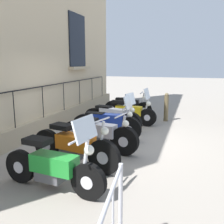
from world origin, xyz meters
TOP-DOWN VIEW (x-y plane):
  - ground_plane at (0.00, 0.00)m, footprint 60.00×60.00m
  - motorcycle_green at (-0.14, -3.01)m, footprint 2.01×0.71m
  - motorcycle_orange at (-0.25, -2.00)m, footprint 2.13×0.83m
  - motorcycle_silver at (-0.12, -0.92)m, footprint 2.08×0.69m
  - motorcycle_blue at (-0.24, 0.00)m, footprint 2.00×0.67m
  - motorcycle_white at (-0.36, 0.95)m, footprint 2.02×0.76m
  - motorcycle_yellow at (-0.10, 1.92)m, footprint 2.05×0.58m
  - motorcycle_black at (-0.38, 3.03)m, footprint 1.89×0.60m
  - bollard at (1.10, 2.84)m, footprint 0.16×0.16m

SIDE VIEW (x-z plane):
  - ground_plane at x=0.00m, z-range 0.00..0.00m
  - motorcycle_silver at x=-0.12m, z-range -0.07..0.89m
  - motorcycle_yellow at x=-0.10m, z-range -0.23..1.06m
  - motorcycle_black at x=-0.38m, z-range -0.08..0.92m
  - motorcycle_green at x=-0.14m, z-range -0.24..1.10m
  - motorcycle_white at x=-0.36m, z-range -0.19..1.05m
  - motorcycle_blue at x=-0.24m, z-range -0.19..1.07m
  - motorcycle_orange at x=-0.25m, z-range -0.09..0.98m
  - bollard at x=1.10m, z-range 0.00..1.04m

